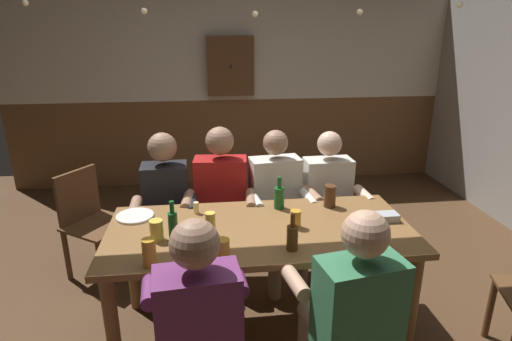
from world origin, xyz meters
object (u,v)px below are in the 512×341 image
at_px(plate_0, 135,216).
at_px(person_5, 351,303).
at_px(dining_table, 260,243).
at_px(person_2, 278,201).
at_px(condiment_caddy, 387,217).
at_px(person_0, 166,205).
at_px(person_1, 221,200).
at_px(person_3, 330,200).
at_px(pint_glass_4, 157,230).
at_px(pint_glass_5, 330,196).
at_px(person_4, 198,314).
at_px(pint_glass_2, 210,225).
at_px(bottle_0, 279,197).
at_px(pint_glass_1, 382,238).
at_px(bottle_1, 292,237).
at_px(pint_glass_6, 223,248).
at_px(table_candle, 196,208).
at_px(pint_glass_3, 295,219).
at_px(chair_empty_near_left, 91,220).
at_px(bottle_2, 173,225).
at_px(wall_dart_cabinet, 230,66).
at_px(pint_glass_0, 149,253).

bearing_deg(plate_0, person_5, -38.35).
xyz_separation_m(dining_table, person_2, (0.23, 0.65, -0.00)).
bearing_deg(condiment_caddy, person_0, 156.21).
distance_m(person_1, person_3, 0.87).
bearing_deg(pint_glass_4, pint_glass_5, 16.94).
height_order(person_4, person_5, person_4).
relative_size(person_0, pint_glass_2, 7.68).
height_order(person_4, bottle_0, person_4).
height_order(dining_table, condiment_caddy, condiment_caddy).
bearing_deg(pint_glass_1, person_2, 113.07).
bearing_deg(person_5, plate_0, 131.68).
height_order(plate_0, bottle_1, bottle_1).
height_order(pint_glass_2, pint_glass_6, pint_glass_2).
xyz_separation_m(table_candle, bottle_1, (0.54, -0.56, 0.04)).
bearing_deg(dining_table, bottle_1, -63.42).
bearing_deg(pint_glass_3, pint_glass_2, -172.93).
distance_m(pint_glass_3, pint_glass_4, 0.85).
xyz_separation_m(bottle_0, pint_glass_6, (-0.42, -0.61, -0.03)).
xyz_separation_m(plate_0, pint_glass_2, (0.49, -0.34, 0.07)).
bearing_deg(chair_empty_near_left, person_3, 118.05).
xyz_separation_m(person_5, plate_0, (-1.17, 0.93, 0.11)).
relative_size(condiment_caddy, pint_glass_6, 1.27).
relative_size(person_5, pint_glass_5, 7.63).
relative_size(plate_0, bottle_2, 0.99).
relative_size(person_1, pint_glass_3, 10.99).
xyz_separation_m(pint_glass_6, wall_dart_cabinet, (0.26, 3.19, 0.68)).
height_order(person_5, pint_glass_3, person_5).
bearing_deg(pint_glass_3, dining_table, 176.44).
height_order(dining_table, chair_empty_near_left, chair_empty_near_left).
xyz_separation_m(bottle_0, wall_dart_cabinet, (-0.16, 2.58, 0.65)).
xyz_separation_m(person_1, bottle_2, (-0.31, -0.76, 0.18)).
xyz_separation_m(bottle_0, pint_glass_2, (-0.48, -0.37, -0.01)).
relative_size(person_0, person_5, 1.02).
distance_m(chair_empty_near_left, pint_glass_5, 1.93).
distance_m(person_4, wall_dart_cabinet, 3.64).
relative_size(pint_glass_0, pint_glass_4, 1.22).
relative_size(person_5, pint_glass_6, 10.88).
relative_size(pint_glass_3, pint_glass_5, 0.73).
relative_size(bottle_2, pint_glass_2, 1.56).
height_order(person_2, pint_glass_4, person_2).
relative_size(person_2, pint_glass_2, 7.65).
xyz_separation_m(person_2, chair_empty_near_left, (-1.49, 0.23, -0.19)).
bearing_deg(pint_glass_6, pint_glass_1, -1.05).
bearing_deg(bottle_2, bottle_1, -16.32).
relative_size(dining_table, person_1, 1.52).
bearing_deg(person_2, plate_0, 13.35).
height_order(chair_empty_near_left, pint_glass_6, chair_empty_near_left).
xyz_separation_m(person_3, plate_0, (-1.45, -0.40, 0.13)).
distance_m(person_4, pint_glass_4, 0.65).
distance_m(condiment_caddy, pint_glass_0, 1.52).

